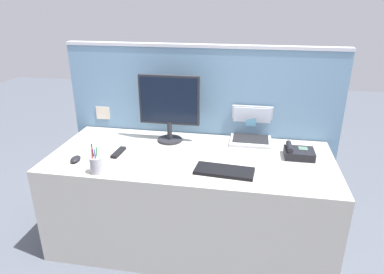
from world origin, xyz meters
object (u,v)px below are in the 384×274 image
laptop (251,132)px  computer_mouse_right_hand (76,159)px  pen_cup (96,165)px  keyboard_main (224,171)px  cell_phone_silver_slab (88,133)px  desk_phone (298,153)px  desktop_monitor (169,104)px  tv_remote (118,152)px

laptop → computer_mouse_right_hand: 1.30m
laptop → pen_cup: (-0.94, -0.73, -0.01)m
keyboard_main → cell_phone_silver_slab: size_ratio=2.52×
desk_phone → pen_cup: (-1.27, -0.46, 0.02)m
desktop_monitor → keyboard_main: 0.70m
desk_phone → pen_cup: size_ratio=1.03×
keyboard_main → cell_phone_silver_slab: bearing=162.3°
laptop → computer_mouse_right_hand: (-1.15, -0.60, -0.05)m
desktop_monitor → tv_remote: desktop_monitor is taller
cell_phone_silver_slab → laptop: bearing=55.3°
laptop → keyboard_main: bearing=-104.7°
computer_mouse_right_hand → pen_cup: (0.21, -0.13, 0.04)m
laptop → desktop_monitor: bearing=-168.0°
pen_cup → desk_phone: bearing=19.8°
keyboard_main → laptop: bearing=80.0°
tv_remote → keyboard_main: bearing=-8.1°
desk_phone → cell_phone_silver_slab: 1.63m
desk_phone → keyboard_main: 0.57m
computer_mouse_right_hand → pen_cup: pen_cup is taller
desktop_monitor → desk_phone: 0.98m
laptop → desk_phone: bearing=-39.6°
desktop_monitor → laptop: desktop_monitor is taller
laptop → tv_remote: laptop is taller
laptop → tv_remote: (-0.91, -0.43, -0.05)m
laptop → cell_phone_silver_slab: laptop is taller
desk_phone → keyboard_main: desk_phone is taller
desk_phone → pen_cup: pen_cup is taller
tv_remote → cell_phone_silver_slab: bearing=143.3°
laptop → pen_cup: laptop is taller
computer_mouse_right_hand → tv_remote: bearing=30.7°
desktop_monitor → tv_remote: 0.51m
desktop_monitor → keyboard_main: desktop_monitor is taller
desktop_monitor → computer_mouse_right_hand: desktop_monitor is taller
desk_phone → pen_cup: bearing=-160.2°
keyboard_main → computer_mouse_right_hand: (-1.00, -0.01, 0.01)m
laptop → keyboard_main: size_ratio=0.83×
desktop_monitor → pen_cup: bearing=-118.9°
desk_phone → keyboard_main: bearing=-146.9°
keyboard_main → tv_remote: keyboard_main is taller
computer_mouse_right_hand → pen_cup: size_ratio=0.52×
computer_mouse_right_hand → keyboard_main: bearing=-3.1°
desk_phone → cell_phone_silver_slab: desk_phone is taller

